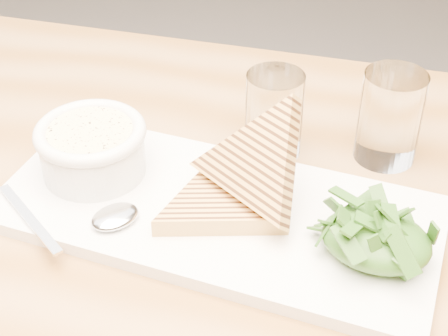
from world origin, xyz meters
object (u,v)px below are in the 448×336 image
at_px(table_top, 119,253).
at_px(platter, 217,212).
at_px(glass_near, 274,114).
at_px(glass_far, 390,117).
at_px(soup_bowl, 93,154).

bearing_deg(table_top, platter, 39.70).
bearing_deg(glass_near, glass_far, 17.30).
distance_m(platter, glass_far, 0.22).
bearing_deg(glass_far, soup_bowl, -149.27).
xyz_separation_m(platter, soup_bowl, (-0.14, 0.01, 0.03)).
distance_m(glass_near, glass_far, 0.13).
height_order(table_top, glass_near, glass_near).
relative_size(table_top, glass_near, 13.02).
bearing_deg(glass_far, glass_near, -162.70).
relative_size(soup_bowl, glass_far, 1.04).
distance_m(table_top, soup_bowl, 0.11).
bearing_deg(soup_bowl, glass_near, 39.09).
bearing_deg(glass_near, soup_bowl, -140.91).
bearing_deg(platter, soup_bowl, 177.85).
distance_m(soup_bowl, glass_far, 0.33).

